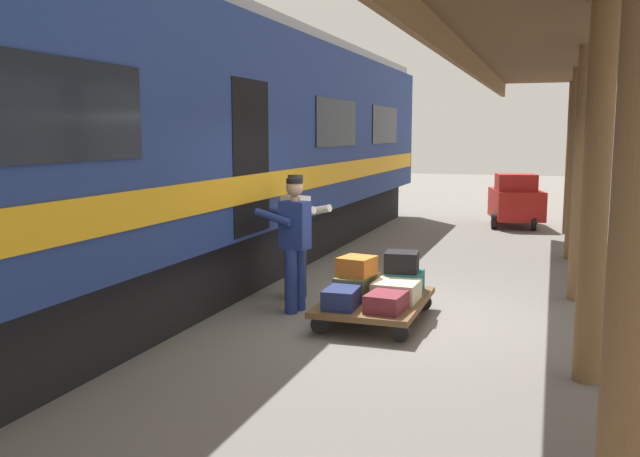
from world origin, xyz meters
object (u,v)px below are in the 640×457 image
(luggage_cart, at_px, (375,302))
(suitcase_olive_duffel, at_px, (354,286))
(suitcase_tan_vintage, at_px, (365,282))
(suitcase_navy_fabric, at_px, (343,297))
(suitcase_black_hardshell, at_px, (402,262))
(suitcase_gray_aluminum, at_px, (363,267))
(suitcase_cream_canvas, at_px, (396,291))
(suitcase_orange_carryall, at_px, (357,266))
(suitcase_burgundy_valise, at_px, (387,302))
(porter_in_overalls, at_px, (294,240))
(porter_by_door, at_px, (297,232))
(train_car, at_px, (152,148))
(suitcase_teal_softside, at_px, (405,282))
(baggage_tug, at_px, (516,201))

(luggage_cart, relative_size, suitcase_olive_duffel, 3.22)
(suitcase_tan_vintage, bearing_deg, suitcase_olive_duffel, 90.00)
(luggage_cart, distance_m, suitcase_navy_fabric, 0.57)
(suitcase_navy_fabric, xyz_separation_m, suitcase_black_hardshell, (-0.49, -0.94, 0.27))
(luggage_cart, distance_m, suitcase_gray_aluminum, 0.67)
(luggage_cart, distance_m, suitcase_cream_canvas, 0.31)
(suitcase_tan_vintage, distance_m, suitcase_orange_carryall, 0.54)
(suitcase_black_hardshell, bearing_deg, suitcase_burgundy_valise, 92.26)
(suitcase_burgundy_valise, height_order, porter_in_overalls, porter_in_overalls)
(suitcase_black_hardshell, bearing_deg, porter_by_door, -11.98)
(train_car, relative_size, luggage_cart, 11.91)
(suitcase_gray_aluminum, relative_size, porter_by_door, 0.30)
(suitcase_teal_softside, height_order, suitcase_navy_fabric, suitcase_teal_softside)
(suitcase_orange_carryall, relative_size, porter_by_door, 0.24)
(baggage_tug, bearing_deg, porter_by_door, 73.89)
(suitcase_cream_canvas, bearing_deg, suitcase_tan_vintage, -42.80)
(suitcase_gray_aluminum, bearing_deg, suitcase_cream_canvas, 137.81)
(suitcase_tan_vintage, relative_size, porter_in_overalls, 0.27)
(porter_in_overalls, bearing_deg, baggage_tug, -103.72)
(porter_by_door, distance_m, baggage_tug, 8.83)
(baggage_tug, bearing_deg, luggage_cart, 82.98)
(porter_in_overalls, height_order, porter_by_door, same)
(suitcase_orange_carryall, bearing_deg, train_car, -5.39)
(suitcase_olive_duffel, height_order, porter_in_overalls, porter_in_overalls)
(suitcase_olive_duffel, distance_m, baggage_tug, 9.37)
(train_car, distance_m, suitcase_cream_canvas, 3.90)
(suitcase_gray_aluminum, bearing_deg, baggage_tug, -99.33)
(suitcase_olive_duffel, xyz_separation_m, suitcase_orange_carryall, (-0.02, -0.03, 0.25))
(suitcase_olive_duffel, xyz_separation_m, suitcase_black_hardshell, (-0.49, -0.46, 0.25))
(suitcase_tan_vintage, bearing_deg, suitcase_black_hardshell, 176.89)
(suitcase_olive_duffel, bearing_deg, suitcase_gray_aluminum, -85.93)
(suitcase_teal_softside, relative_size, baggage_tug, 0.25)
(suitcase_orange_carryall, distance_m, suitcase_gray_aluminum, 0.49)
(suitcase_tan_vintage, relative_size, porter_by_door, 0.27)
(suitcase_burgundy_valise, xyz_separation_m, suitcase_gray_aluminum, (0.56, -0.99, 0.17))
(suitcase_gray_aluminum, bearing_deg, suitcase_black_hardshell, 174.66)
(suitcase_navy_fabric, bearing_deg, suitcase_cream_canvas, -137.20)
(suitcase_cream_canvas, bearing_deg, suitcase_olive_duffel, 0.00)
(suitcase_tan_vintage, bearing_deg, suitcase_burgundy_valise, 118.37)
(suitcase_burgundy_valise, height_order, suitcase_black_hardshell, suitcase_black_hardshell)
(suitcase_olive_duffel, relative_size, suitcase_gray_aluminum, 1.06)
(suitcase_teal_softside, xyz_separation_m, suitcase_cream_canvas, (0.00, 0.48, -0.01))
(train_car, relative_size, suitcase_black_hardshell, 52.27)
(suitcase_burgundy_valise, xyz_separation_m, porter_in_overalls, (1.36, -0.59, 0.54))
(suitcase_cream_canvas, xyz_separation_m, baggage_tug, (-0.88, -9.26, 0.23))
(suitcase_cream_canvas, distance_m, suitcase_navy_fabric, 0.71)
(suitcase_olive_duffel, relative_size, suitcase_navy_fabric, 0.91)
(suitcase_teal_softside, distance_m, suitcase_black_hardshell, 0.26)
(suitcase_olive_duffel, relative_size, suitcase_burgundy_valise, 1.00)
(suitcase_tan_vintage, bearing_deg, suitcase_cream_canvas, 137.20)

